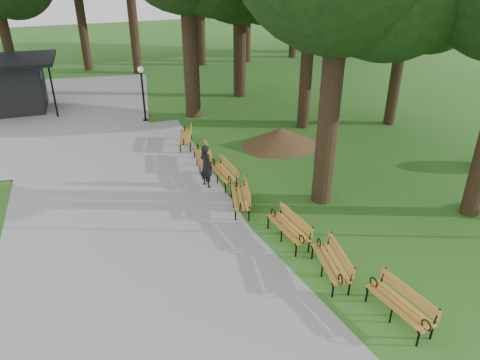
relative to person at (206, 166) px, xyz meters
name	(u,v)px	position (x,y,z in m)	size (l,w,h in m)	color
ground	(253,226)	(0.58, -3.17, -0.85)	(100.00, 100.00, 0.00)	#245C1A
path	(115,204)	(-3.42, -0.17, -0.82)	(12.00, 38.00, 0.06)	gray
person	(206,166)	(0.00, 0.00, 0.00)	(0.62, 0.41, 1.69)	black
kiosk	(8,85)	(-7.33, 12.62, 0.60)	(4.61, 4.01, 2.89)	black
lamp_post	(142,82)	(-0.78, 8.16, 1.24)	(0.32, 0.32, 2.87)	black
dirt_mound	(280,137)	(4.33, 2.59, -0.41)	(2.97, 2.97, 0.88)	#47301C
bench_0	(399,305)	(2.19, -8.24, -0.41)	(1.90, 0.64, 0.88)	#BF7E2C
bench_1	(330,263)	(1.53, -6.24, -0.41)	(1.90, 0.64, 0.88)	#BF7E2C
bench_2	(288,228)	(1.24, -4.29, -0.41)	(1.90, 0.64, 0.88)	#BF7E2C
bench_3	(240,197)	(0.57, -1.98, -0.41)	(1.90, 0.64, 0.88)	#BF7E2C
bench_4	(223,173)	(0.65, 0.03, -0.41)	(1.90, 0.64, 0.88)	#BF7E2C
bench_5	(202,156)	(0.37, 1.79, -0.41)	(1.90, 0.64, 0.88)	#BF7E2C
bench_6	(186,137)	(0.30, 4.11, -0.41)	(1.90, 0.64, 0.88)	#BF7E2C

